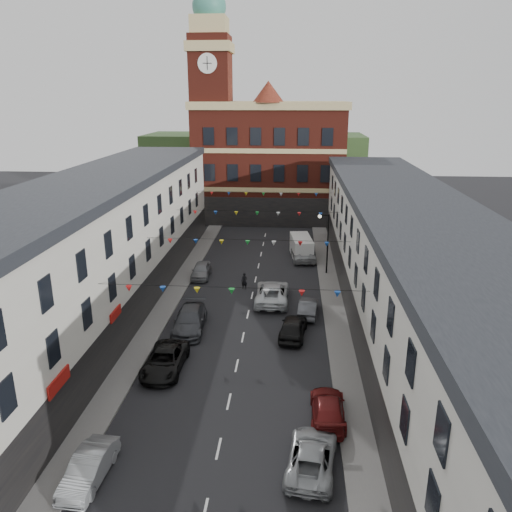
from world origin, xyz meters
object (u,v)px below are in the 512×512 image
(car_right_b, at_px, (312,456))
(car_right_f, at_px, (303,254))
(car_left_d, at_px, (190,320))
(car_left_c, at_px, (165,360))
(pedestrian, at_px, (244,281))
(car_left_b, at_px, (89,468))
(white_van, at_px, (301,247))
(car_right_c, at_px, (328,408))
(street_lamp, at_px, (325,236))
(car_right_e, at_px, (308,307))
(car_right_d, at_px, (293,327))
(car_left_e, at_px, (201,270))
(moving_car, at_px, (272,293))

(car_right_b, relative_size, car_right_f, 0.94)
(car_left_d, relative_size, car_right_b, 1.15)
(car_left_c, distance_m, pedestrian, 14.84)
(car_left_b, bearing_deg, white_van, 76.60)
(car_right_b, height_order, car_right_c, same)
(street_lamp, height_order, car_left_d, street_lamp)
(car_right_b, xyz_separation_m, car_right_e, (0.25, 17.24, 0.01))
(car_right_e, bearing_deg, car_right_d, 79.22)
(car_left_e, height_order, white_van, white_van)
(car_left_e, bearing_deg, car_right_f, 30.11)
(street_lamp, bearing_deg, car_left_d, -129.10)
(street_lamp, distance_m, moving_car, 9.19)
(car_right_b, bearing_deg, car_right_c, -97.10)
(car_right_d, distance_m, car_right_f, 17.99)
(car_right_d, xyz_separation_m, pedestrian, (-4.42, 9.13, 0.00))
(car_left_c, xyz_separation_m, car_right_c, (9.96, -4.29, -0.04))
(car_left_b, relative_size, moving_car, 0.68)
(car_left_b, bearing_deg, car_left_e, 92.41)
(car_left_d, height_order, car_right_c, car_left_d)
(street_lamp, distance_m, car_left_b, 31.14)
(car_left_b, xyz_separation_m, car_left_e, (0.24, 26.80, 0.04))
(car_left_e, relative_size, moving_car, 0.70)
(moving_car, bearing_deg, car_left_e, -37.72)
(car_left_e, bearing_deg, car_left_b, -92.00)
(pedestrian, bearing_deg, car_right_b, -63.13)
(car_left_e, xyz_separation_m, car_right_e, (10.03, -8.02, -0.04))
(car_left_e, relative_size, car_right_b, 0.87)
(street_lamp, height_order, car_right_e, street_lamp)
(street_lamp, distance_m, car_right_f, 5.73)
(car_left_b, bearing_deg, moving_car, 74.01)
(car_left_e, distance_m, car_right_c, 24.00)
(car_right_b, xyz_separation_m, white_van, (-0.12, 32.24, 0.47))
(car_right_f, bearing_deg, pedestrian, 53.58)
(street_lamp, height_order, moving_car, street_lamp)
(car_right_b, bearing_deg, pedestrian, -69.33)
(street_lamp, bearing_deg, car_left_e, -171.64)
(street_lamp, relative_size, car_left_d, 1.11)
(car_left_b, bearing_deg, car_left_d, 87.61)
(car_left_b, xyz_separation_m, car_right_c, (11.00, 5.34, -0.01))
(car_left_c, relative_size, car_right_d, 1.14)
(car_left_c, bearing_deg, car_left_b, -95.56)
(car_right_e, bearing_deg, car_left_b, 67.37)
(car_left_b, distance_m, car_left_e, 26.80)
(street_lamp, bearing_deg, car_right_c, -92.59)
(car_right_d, distance_m, car_right_e, 4.05)
(street_lamp, xyz_separation_m, white_van, (-2.15, 5.25, -2.78))
(car_left_e, bearing_deg, moving_car, -39.43)
(car_right_b, xyz_separation_m, car_right_c, (0.98, 3.81, 0.00))
(pedestrian, bearing_deg, car_right_c, -57.80)
(car_left_d, distance_m, moving_car, 8.26)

